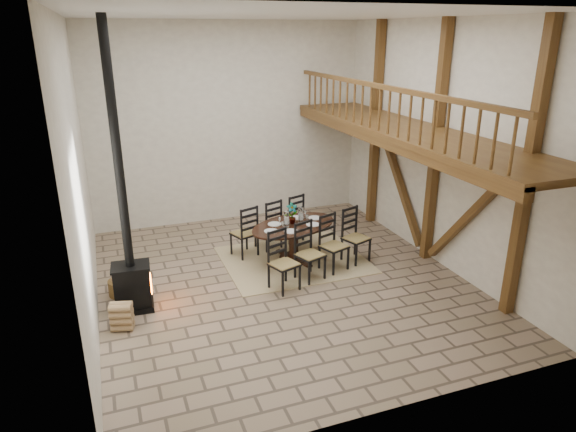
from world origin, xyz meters
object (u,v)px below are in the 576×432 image
object	(u,v)px
dining_table	(297,244)
wood_stove	(129,252)
log_stack	(122,317)
log_basket	(121,287)

from	to	relation	value
dining_table	wood_stove	xyz separation A→B (m)	(-3.47, -0.86, 0.70)
log_stack	wood_stove	bearing A→B (deg)	69.20
log_basket	dining_table	bearing A→B (deg)	3.41
dining_table	wood_stove	distance (m)	3.64
log_basket	log_stack	bearing A→B (deg)	-92.19
log_basket	log_stack	distance (m)	1.29
dining_table	log_stack	size ratio (longest dim) A/B	5.79
dining_table	wood_stove	bearing A→B (deg)	174.13
wood_stove	log_basket	xyz separation A→B (m)	(-0.19, 0.64, -0.96)
wood_stove	log_stack	distance (m)	1.11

